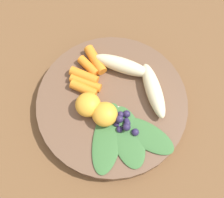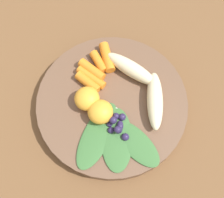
# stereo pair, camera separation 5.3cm
# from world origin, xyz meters

# --- Properties ---
(ground_plane) EXTENTS (2.40, 2.40, 0.00)m
(ground_plane) POSITION_xyz_m (0.00, 0.00, 0.00)
(ground_plane) COLOR brown
(bowl) EXTENTS (0.28, 0.28, 0.02)m
(bowl) POSITION_xyz_m (0.00, 0.00, 0.01)
(bowl) COLOR brown
(bowl) RESTS_ON ground_plane
(banana_peeled_left) EXTENTS (0.03, 0.11, 0.03)m
(banana_peeled_left) POSITION_xyz_m (0.07, 0.01, 0.04)
(banana_peeled_left) COLOR beige
(banana_peeled_left) RESTS_ON bowl
(banana_peeled_right) EXTENTS (0.11, 0.09, 0.03)m
(banana_peeled_right) POSITION_xyz_m (0.04, -0.07, 0.04)
(banana_peeled_right) COLOR beige
(banana_peeled_right) RESTS_ON bowl
(orange_segment_near) EXTENTS (0.05, 0.05, 0.03)m
(orange_segment_near) POSITION_xyz_m (-0.03, -0.00, 0.04)
(orange_segment_near) COLOR #F4A833
(orange_segment_near) RESTS_ON bowl
(orange_segment_far) EXTENTS (0.05, 0.05, 0.03)m
(orange_segment_far) POSITION_xyz_m (-0.03, 0.03, 0.04)
(orange_segment_far) COLOR #F4A833
(orange_segment_far) RESTS_ON bowl
(carrot_front) EXTENTS (0.05, 0.06, 0.02)m
(carrot_front) POSITION_xyz_m (0.06, 0.06, 0.03)
(carrot_front) COLOR orange
(carrot_front) RESTS_ON bowl
(carrot_mid_left) EXTENTS (0.03, 0.05, 0.02)m
(carrot_mid_left) POSITION_xyz_m (0.05, 0.07, 0.03)
(carrot_mid_left) COLOR orange
(carrot_mid_left) RESTS_ON bowl
(carrot_mid_right) EXTENTS (0.02, 0.06, 0.02)m
(carrot_mid_right) POSITION_xyz_m (0.03, 0.07, 0.03)
(carrot_mid_right) COLOR orange
(carrot_mid_right) RESTS_ON bowl
(carrot_rear) EXTENTS (0.02, 0.06, 0.02)m
(carrot_rear) POSITION_xyz_m (0.01, 0.06, 0.03)
(carrot_rear) COLOR orange
(carrot_rear) RESTS_ON bowl
(carrot_small) EXTENTS (0.02, 0.05, 0.02)m
(carrot_small) POSITION_xyz_m (-0.00, 0.06, 0.03)
(carrot_small) COLOR orange
(carrot_small) RESTS_ON bowl
(blueberry_pile) EXTENTS (0.04, 0.05, 0.02)m
(blueberry_pile) POSITION_xyz_m (-0.03, -0.04, 0.03)
(blueberry_pile) COLOR #2D234C
(blueberry_pile) RESTS_ON bowl
(coconut_shred_patch) EXTENTS (0.04, 0.04, 0.00)m
(coconut_shred_patch) POSITION_xyz_m (-0.02, -0.02, 0.03)
(coconut_shred_patch) COLOR white
(coconut_shred_patch) RESTS_ON bowl
(kale_leaf_left) EXTENTS (0.14, 0.08, 0.00)m
(kale_leaf_left) POSITION_xyz_m (-0.07, -0.02, 0.03)
(kale_leaf_left) COLOR #3D7038
(kale_leaf_left) RESTS_ON bowl
(kale_leaf_right) EXTENTS (0.13, 0.12, 0.00)m
(kale_leaf_right) POSITION_xyz_m (-0.05, -0.05, 0.03)
(kale_leaf_right) COLOR #3D7038
(kale_leaf_right) RESTS_ON bowl
(kale_leaf_rear) EXTENTS (0.07, 0.11, 0.00)m
(kale_leaf_rear) POSITION_xyz_m (-0.04, -0.08, 0.03)
(kale_leaf_rear) COLOR #3D7038
(kale_leaf_rear) RESTS_ON bowl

